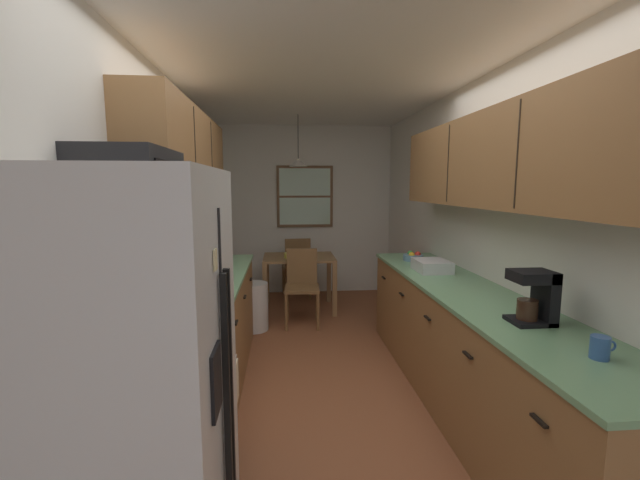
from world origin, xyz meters
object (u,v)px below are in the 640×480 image
Objects in this scene: microwave_over_range at (132,183)px; dining_chair_near at (302,283)px; dining_table at (299,265)px; fruit_bowl at (413,257)px; mug_by_coffeemaker at (600,347)px; table_serving_bowl at (292,255)px; dining_chair_far at (297,265)px; trash_bin at (254,307)px; dish_rack at (432,266)px; stove_range at (167,404)px; coffee_maker at (537,296)px; refrigerator at (123,407)px; storage_canister at (188,282)px.

dining_chair_near is at bearing 69.53° from microwave_over_range.
dining_table is 1.78m from fruit_bowl.
dining_table is at bearing 91.40° from dining_chair_near.
dining_chair_near is 7.71× the size of mug_by_coffeemaker.
fruit_bowl is at bearing -46.10° from table_serving_bowl.
fruit_bowl is (1.12, -1.91, 0.44)m from dining_chair_far.
dish_rack is at bearing -34.41° from trash_bin.
table_serving_bowl is (-1.27, 3.64, -0.20)m from mug_by_coffeemaker.
microwave_over_range is 2.33m from mug_by_coffeemaker.
stove_range is 1.18× the size of dining_table.
coffee_maker is 1.46× the size of fruit_bowl.
dish_rack is (1.90, 2.01, 0.09)m from refrigerator.
coffee_maker reaches higher than mug_by_coffeemaker.
storage_canister is (-0.01, 0.61, 0.54)m from stove_range.
trash_bin is 3.53m from mug_by_coffeemaker.
trash_bin is (-0.54, -1.30, -0.22)m from dining_chair_far.
dining_chair_near is 4.22× the size of storage_canister.
mug_by_coffeemaker is at bearing -72.40° from dining_table.
mug_by_coffeemaker is (1.97, 0.15, 0.09)m from refrigerator.
trash_bin is at bearing -125.78° from table_serving_bowl.
dining_table is 4.61× the size of fruit_bowl.
table_serving_bowl reaches higher than trash_bin.
stove_range is 1.76× the size of microwave_over_range.
refrigerator reaches higher than trash_bin.
dining_chair_near is 1.63× the size of trash_bin.
storage_canister reaches higher than dining_chair_near.
refrigerator is 1.84× the size of dining_table.
refrigerator is 1.09m from microwave_over_range.
storage_canister reaches higher than dining_chair_far.
trash_bin is at bearing -126.81° from dining_table.
storage_canister reaches higher than dining_table.
trash_bin is 4.73× the size of mug_by_coffeemaker.
dining_chair_near is 2.99m from coffee_maker.
fruit_bowl is at bearing 89.88° from dish_rack.
table_serving_bowl is (0.87, 3.07, -0.91)m from microwave_over_range.
trash_bin is at bearing 159.88° from fruit_bowl.
coffee_maker is at bearing -68.04° from table_serving_bowl.
refrigerator is 2.08m from coffee_maker.
dining_table is at bearing 129.58° from fruit_bowl.
storage_canister reaches higher than dish_rack.
coffee_maker is 3.42m from table_serving_bowl.
storage_canister is at bearing 92.71° from refrigerator.
dining_chair_far is 3.27m from storage_canister.
table_serving_bowl is at bearing 54.22° from trash_bin.
dining_chair_far is at bearing 67.32° from trash_bin.
mug_by_coffeemaker reaches higher than dining_chair_near.
refrigerator is 3.17m from fruit_bowl.
microwave_over_range reaches higher than refrigerator.
storage_canister is 2.16m from coffee_maker.
storage_canister is at bearing -99.35° from trash_bin.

